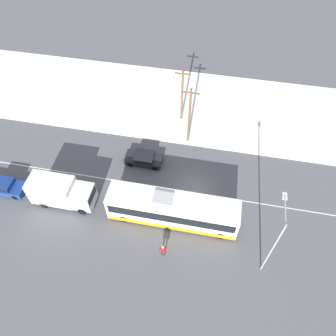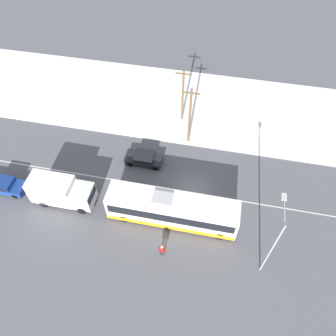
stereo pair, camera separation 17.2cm
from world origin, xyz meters
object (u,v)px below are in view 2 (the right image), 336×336
box_truck (60,191)px  utility_pole_snowlot (183,95)px  utility_pole_roadside (190,116)px  sedan_car (144,158)px  pedestrian_at_stop (162,250)px  streetlamp (275,238)px  city_bus (172,210)px  parked_car_near_truck (3,185)px

box_truck → utility_pole_snowlot: (9.57, 14.08, 2.04)m
utility_pole_roadside → utility_pole_snowlot: 3.76m
sedan_car → utility_pole_roadside: utility_pole_roadside is taller
box_truck → pedestrian_at_stop: (10.92, -3.73, -0.63)m
pedestrian_at_stop → streetlamp: size_ratio=0.22×
box_truck → sedan_car: (6.71, 6.46, -0.97)m
city_bus → box_truck: city_bus is taller
sedan_car → pedestrian_at_stop: pedestrian_at_stop is taller
streetlamp → utility_pole_snowlot: streetlamp is taller
streetlamp → sedan_car: bearing=144.4°
city_bus → utility_pole_roadside: bearing=90.7°
city_bus → sedan_car: size_ratio=3.02×
city_bus → parked_car_near_truck: bearing=179.9°
streetlamp → utility_pole_snowlot: (-10.06, 16.87, -1.27)m
box_truck → pedestrian_at_stop: bearing=-18.8°
parked_car_near_truck → pedestrian_at_stop: bearing=-12.4°
streetlamp → city_bus: bearing=161.4°
parked_car_near_truck → streetlamp: streetlamp is taller
city_bus → streetlamp: 9.62m
sedan_car → parked_car_near_truck: 14.69m
parked_car_near_truck → sedan_car: bearing=25.6°
city_bus → utility_pole_roadside: 10.74m
box_truck → utility_pole_roadside: bearing=44.0°
box_truck → parked_car_near_truck: box_truck is taller
box_truck → utility_pole_roadside: size_ratio=0.82×
utility_pole_snowlot → pedestrian_at_stop: bearing=-85.7°
city_bus → box_truck: bearing=-179.6°
sedan_car → pedestrian_at_stop: (4.21, -10.19, 0.34)m
streetlamp → utility_pole_snowlot: size_ratio=1.11×
streetlamp → utility_pole_roadside: 15.98m
pedestrian_at_stop → utility_pole_roadside: 14.59m
utility_pole_snowlot → parked_car_near_truck: bearing=-139.1°
pedestrian_at_stop → utility_pole_roadside: (0.02, 14.31, 2.87)m
streetlamp → utility_pole_roadside: streetlamp is taller
sedan_car → utility_pole_snowlot: bearing=-110.5°
sedan_car → utility_pole_snowlot: utility_pole_snowlot is taller
sedan_car → utility_pole_snowlot: (2.85, 7.62, 3.01)m
sedan_car → box_truck: bearing=43.9°
parked_car_near_truck → utility_pole_snowlot: size_ratio=0.61×
pedestrian_at_stop → streetlamp: 9.60m
pedestrian_at_stop → streetlamp: (8.71, 0.93, 3.94)m
utility_pole_roadside → parked_car_near_truck: bearing=-149.1°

